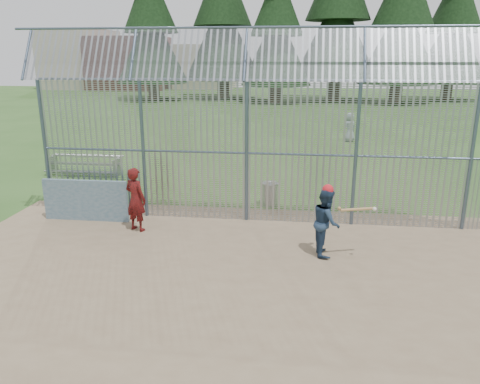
# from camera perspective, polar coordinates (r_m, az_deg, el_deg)

# --- Properties ---
(ground) EXTENTS (120.00, 120.00, 0.00)m
(ground) POSITION_cam_1_polar(r_m,az_deg,el_deg) (10.50, -1.37, -9.91)
(ground) COLOR #2D511E
(ground) RESTS_ON ground
(dirt_infield) EXTENTS (14.00, 10.00, 0.02)m
(dirt_infield) POSITION_cam_1_polar(r_m,az_deg,el_deg) (10.05, -1.80, -11.11)
(dirt_infield) COLOR #756047
(dirt_infield) RESTS_ON ground
(dugout_wall) EXTENTS (2.50, 0.12, 1.20)m
(dugout_wall) POSITION_cam_1_polar(r_m,az_deg,el_deg) (14.19, -18.29, -0.97)
(dugout_wall) COLOR #38566B
(dugout_wall) RESTS_ON dirt_infield
(batter) EXTENTS (0.68, 0.84, 1.63)m
(batter) POSITION_cam_1_polar(r_m,az_deg,el_deg) (11.31, 10.46, -3.61)
(batter) COLOR #21354E
(batter) RESTS_ON dirt_infield
(onlooker) EXTENTS (0.76, 0.64, 1.76)m
(onlooker) POSITION_cam_1_polar(r_m,az_deg,el_deg) (12.94, -12.60, -0.88)
(onlooker) COLOR maroon
(onlooker) RESTS_ON dirt_infield
(bg_kid_standing) EXTENTS (0.92, 0.86, 1.58)m
(bg_kid_standing) POSITION_cam_1_polar(r_m,az_deg,el_deg) (26.87, 13.25, 7.70)
(bg_kid_standing) COLOR gray
(bg_kid_standing) RESTS_ON ground
(batting_gear) EXTENTS (1.25, 0.50, 0.57)m
(batting_gear) POSITION_cam_1_polar(r_m,az_deg,el_deg) (11.06, 11.46, -0.25)
(batting_gear) COLOR red
(batting_gear) RESTS_ON ground
(trash_can) EXTENTS (0.56, 0.56, 0.82)m
(trash_can) POSITION_cam_1_polar(r_m,az_deg,el_deg) (14.95, 3.66, -0.24)
(trash_can) COLOR #919499
(trash_can) RESTS_ON ground
(bleacher) EXTENTS (3.00, 0.95, 0.72)m
(bleacher) POSITION_cam_1_polar(r_m,az_deg,el_deg) (19.83, -18.44, 3.20)
(bleacher) COLOR slate
(bleacher) RESTS_ON ground
(backstop_fence) EXTENTS (20.09, 0.81, 5.30)m
(backstop_fence) POSITION_cam_1_polar(r_m,az_deg,el_deg) (12.95, 8.82, 6.01)
(backstop_fence) COLOR #47566B
(backstop_fence) RESTS_ON ground
(distant_buildings) EXTENTS (26.50, 10.50, 8.00)m
(distant_buildings) POSITION_cam_1_polar(r_m,az_deg,el_deg) (70.25, -13.86, 15.09)
(distant_buildings) COLOR brown
(distant_buildings) RESTS_ON ground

